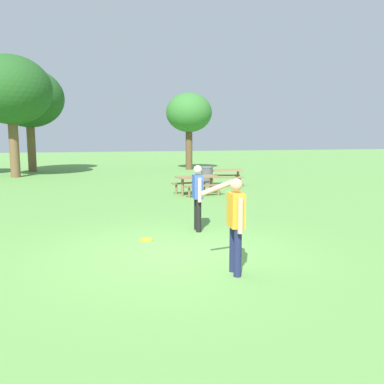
% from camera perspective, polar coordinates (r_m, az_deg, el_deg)
% --- Properties ---
extents(ground_plane, '(120.00, 120.00, 0.00)m').
position_cam_1_polar(ground_plane, '(8.06, -2.41, -8.83)').
color(ground_plane, '#609947').
extents(person_thrower, '(0.66, 0.67, 1.64)m').
position_cam_1_polar(person_thrower, '(6.70, 6.21, -3.83)').
color(person_thrower, '#1E234C').
rests_on(person_thrower, ground).
extents(person_catcher, '(0.26, 0.61, 1.64)m').
position_cam_1_polar(person_catcher, '(9.80, 0.82, -0.22)').
color(person_catcher, black).
rests_on(person_catcher, ground).
extents(frisbee, '(0.29, 0.29, 0.03)m').
position_cam_1_polar(frisbee, '(9.12, -6.57, -6.83)').
color(frisbee, yellow).
rests_on(frisbee, ground).
extents(picnic_table_near, '(1.94, 1.72, 0.77)m').
position_cam_1_polar(picnic_table_near, '(16.11, 0.74, 1.58)').
color(picnic_table_near, olive).
rests_on(picnic_table_near, ground).
extents(picnic_table_far, '(1.99, 1.79, 0.77)m').
position_cam_1_polar(picnic_table_far, '(19.44, 4.69, 2.62)').
color(picnic_table_far, olive).
rests_on(picnic_table_far, ground).
extents(trash_can_beside_table, '(0.59, 0.59, 0.96)m').
position_cam_1_polar(trash_can_beside_table, '(18.88, 2.14, 2.24)').
color(trash_can_beside_table, '#515156').
rests_on(trash_can_beside_table, ground).
extents(tree_broad_center, '(4.61, 4.61, 6.99)m').
position_cam_1_polar(tree_broad_center, '(25.64, -24.59, 13.11)').
color(tree_broad_center, brown).
rests_on(tree_broad_center, ground).
extents(tree_far_right, '(4.61, 4.61, 6.92)m').
position_cam_1_polar(tree_far_right, '(29.44, -22.39, 12.31)').
color(tree_far_right, brown).
rests_on(tree_far_right, ground).
extents(tree_slender_mid, '(3.31, 3.31, 5.53)m').
position_cam_1_polar(tree_slender_mid, '(29.16, -0.44, 11.24)').
color(tree_slender_mid, brown).
rests_on(tree_slender_mid, ground).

